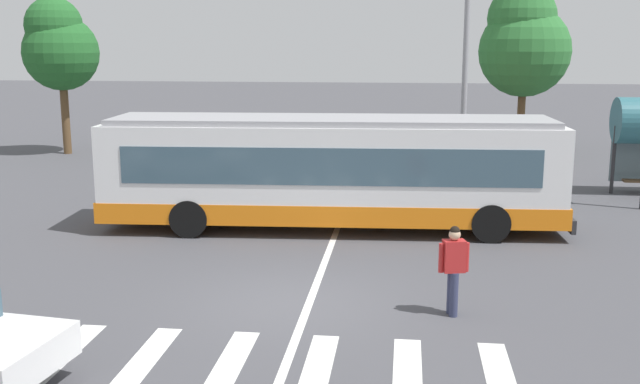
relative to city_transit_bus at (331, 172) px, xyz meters
name	(u,v)px	position (x,y,z in m)	size (l,w,h in m)	color
ground_plane	(288,303)	(-0.24, -5.98, -1.59)	(160.00, 160.00, 0.00)	#47474C
city_transit_bus	(331,172)	(0.00, 0.00, 0.00)	(12.56, 3.23, 3.06)	black
pedestrian_crossing_street	(454,265)	(2.92, -6.25, -0.62)	(0.57, 0.35, 1.72)	#333856
parked_car_charcoal	(232,147)	(-5.18, 10.18, -0.82)	(2.19, 4.63, 1.35)	black
parked_car_teal	(296,146)	(-2.56, 10.57, -0.82)	(1.99, 4.56, 1.35)	black
parked_car_champagne	(361,147)	(0.15, 10.73, -0.82)	(2.21, 4.64, 1.35)	black
parked_car_white	(427,150)	(2.84, 10.13, -0.82)	(1.99, 4.56, 1.35)	black
parked_car_red	(495,149)	(5.62, 10.71, -0.82)	(1.89, 4.51, 1.35)	black
twin_arm_street_lamp	(467,11)	(3.96, 6.52, 4.46)	(4.11, 0.32, 10.02)	#939399
background_tree_left	(59,45)	(-13.49, 12.32, 3.30)	(3.36, 3.36, 7.00)	brown
background_tree_right	(524,42)	(7.27, 15.84, 3.45)	(4.20, 4.20, 7.67)	brown
crosswalk_painted_stripes	(272,370)	(-0.01, -9.01, -1.58)	(7.49, 2.91, 0.01)	silver
lane_center_line	(321,272)	(0.17, -3.98, -1.59)	(0.16, 24.00, 0.01)	silver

